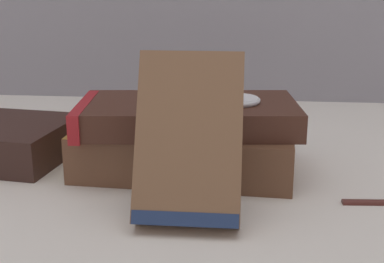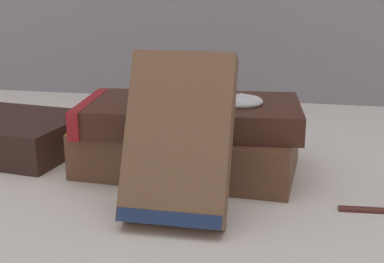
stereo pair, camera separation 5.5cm
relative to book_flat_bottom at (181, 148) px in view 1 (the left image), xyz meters
name	(u,v)px [view 1 (the left image)]	position (x,y,z in m)	size (l,w,h in m)	color
ground_plane	(199,175)	(0.02, -0.02, -0.03)	(3.00, 3.00, 0.00)	silver
book_flat_bottom	(181,148)	(0.00, 0.00, 0.00)	(0.24, 0.15, 0.05)	brown
book_flat_top	(183,115)	(0.00, 0.00, 0.04)	(0.25, 0.15, 0.03)	#422319
book_leaning_front	(186,144)	(0.02, -0.12, 0.04)	(0.09, 0.09, 0.15)	brown
pocket_watch	(237,100)	(0.06, 0.00, 0.06)	(0.05, 0.05, 0.01)	silver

